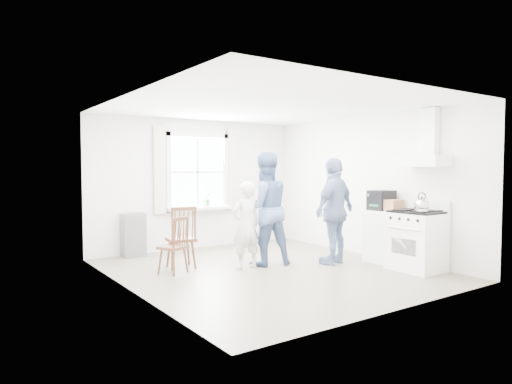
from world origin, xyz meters
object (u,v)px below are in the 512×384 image
object	(u,v)px
gas_stove	(417,240)
windsor_chair_b	(183,231)
stereo_stack	(381,200)
person_mid	(264,209)
windsor_chair_a	(178,239)
person_left	(246,225)
low_cabinet	(384,236)
person_right	(335,211)

from	to	relation	value
gas_stove	windsor_chair_b	distance (m)	3.74
stereo_stack	person_mid	distance (m)	2.05
gas_stove	person_mid	size ratio (longest dim) A/B	0.59
windsor_chair_a	person_left	distance (m)	1.11
low_cabinet	person_right	distance (m)	0.99
person_right	person_mid	bearing A→B (deg)	-44.40
gas_stove	windsor_chair_a	bearing A→B (deg)	149.02
person_mid	windsor_chair_b	bearing A→B (deg)	-8.25
person_left	person_mid	xyz separation A→B (m)	(0.42, 0.07, 0.24)
windsor_chair_a	windsor_chair_b	xyz separation A→B (m)	(0.21, 0.27, 0.08)
person_mid	person_right	bearing A→B (deg)	163.47
low_cabinet	person_left	bearing A→B (deg)	157.17
low_cabinet	windsor_chair_a	world-z (taller)	low_cabinet
low_cabinet	person_right	xyz separation A→B (m)	(-0.77, 0.42, 0.45)
person_right	windsor_chair_a	bearing A→B (deg)	-32.82
stereo_stack	windsor_chair_b	size ratio (longest dim) A/B	0.39
low_cabinet	windsor_chair_b	world-z (taller)	windsor_chair_b
gas_stove	person_right	xyz separation A→B (m)	(-0.70, 1.12, 0.42)
low_cabinet	gas_stove	bearing A→B (deg)	-95.68
windsor_chair_a	person_right	world-z (taller)	person_right
low_cabinet	person_mid	bearing A→B (deg)	150.82
gas_stove	low_cabinet	size ratio (longest dim) A/B	1.24
person_mid	windsor_chair_a	bearing A→B (deg)	4.32
windsor_chair_b	person_right	size ratio (longest dim) A/B	0.57
stereo_stack	windsor_chair_a	world-z (taller)	stereo_stack
low_cabinet	stereo_stack	size ratio (longest dim) A/B	2.28
low_cabinet	person_right	world-z (taller)	person_right
gas_stove	stereo_stack	world-z (taller)	stereo_stack
person_right	stereo_stack	bearing A→B (deg)	140.42
person_left	person_right	size ratio (longest dim) A/B	0.78
person_left	person_mid	size ratio (longest dim) A/B	0.75
low_cabinet	windsor_chair_b	xyz separation A→B (m)	(-3.09, 1.51, 0.17)
gas_stove	person_mid	bearing A→B (deg)	135.56
windsor_chair_a	person_left	xyz separation A→B (m)	(1.06, -0.30, 0.16)
gas_stove	windsor_chair_b	bearing A→B (deg)	143.82
stereo_stack	person_mid	world-z (taller)	person_mid
stereo_stack	person_mid	bearing A→B (deg)	152.54
gas_stove	person_mid	world-z (taller)	person_mid
low_cabinet	person_left	size ratio (longest dim) A/B	0.64
windsor_chair_a	windsor_chair_b	world-z (taller)	windsor_chair_b
gas_stove	person_left	xyz separation A→B (m)	(-2.17, 1.64, 0.22)
gas_stove	windsor_chair_b	world-z (taller)	gas_stove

